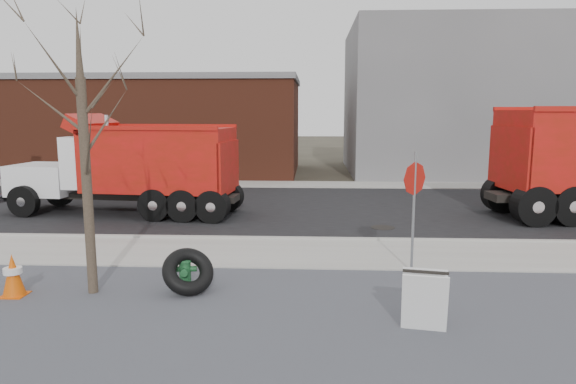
# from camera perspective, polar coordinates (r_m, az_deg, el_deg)

# --- Properties ---
(ground) EXTENTS (120.00, 120.00, 0.00)m
(ground) POSITION_cam_1_polar(r_m,az_deg,el_deg) (12.20, -1.69, -7.26)
(ground) COLOR #383328
(ground) RESTS_ON ground
(gravel_verge) EXTENTS (60.00, 5.00, 0.03)m
(gravel_verge) POSITION_cam_1_polar(r_m,az_deg,el_deg) (8.90, -3.47, -13.45)
(gravel_verge) COLOR slate
(gravel_verge) RESTS_ON ground
(sidewalk) EXTENTS (60.00, 2.50, 0.06)m
(sidewalk) POSITION_cam_1_polar(r_m,az_deg,el_deg) (12.43, -1.60, -6.81)
(sidewalk) COLOR #9E9B93
(sidewalk) RESTS_ON ground
(curb) EXTENTS (60.00, 0.15, 0.11)m
(curb) POSITION_cam_1_polar(r_m,az_deg,el_deg) (13.68, -1.19, -5.23)
(curb) COLOR #9E9B93
(curb) RESTS_ON ground
(road) EXTENTS (60.00, 9.40, 0.02)m
(road) POSITION_cam_1_polar(r_m,az_deg,el_deg) (18.32, -0.17, -1.73)
(road) COLOR black
(road) RESTS_ON ground
(far_sidewalk) EXTENTS (60.00, 2.00, 0.06)m
(far_sidewalk) POSITION_cam_1_polar(r_m,az_deg,el_deg) (23.93, 0.52, 0.84)
(far_sidewalk) COLOR #9E9B93
(far_sidewalk) RESTS_ON ground
(building_grey) EXTENTS (12.00, 10.00, 8.00)m
(building_grey) POSITION_cam_1_polar(r_m,az_deg,el_deg) (30.77, 18.24, 9.61)
(building_grey) COLOR gray
(building_grey) RESTS_ON ground
(building_brick) EXTENTS (20.20, 8.20, 5.30)m
(building_brick) POSITION_cam_1_polar(r_m,az_deg,el_deg) (30.69, -18.24, 7.10)
(building_brick) COLOR maroon
(building_brick) RESTS_ON ground
(bare_tree) EXTENTS (3.20, 3.20, 5.20)m
(bare_tree) POSITION_cam_1_polar(r_m,az_deg,el_deg) (9.97, -21.85, 7.69)
(bare_tree) COLOR #382D23
(bare_tree) RESTS_ON ground
(fire_hydrant) EXTENTS (0.46, 0.44, 0.80)m
(fire_hydrant) POSITION_cam_1_polar(r_m,az_deg,el_deg) (10.17, -11.37, -8.60)
(fire_hydrant) COLOR #2C753F
(fire_hydrant) RESTS_ON ground
(truck_tire) EXTENTS (1.26, 1.21, 0.90)m
(truck_tire) POSITION_cam_1_polar(r_m,az_deg,el_deg) (9.93, -11.04, -8.66)
(truck_tire) COLOR black
(truck_tire) RESTS_ON ground
(stop_sign) EXTENTS (0.55, 0.49, 2.59)m
(stop_sign) POSITION_cam_1_polar(r_m,az_deg,el_deg) (10.91, 13.86, 0.11)
(stop_sign) COLOR gray
(stop_sign) RESTS_ON ground
(sandwich_board) EXTENTS (0.76, 0.55, 0.96)m
(sandwich_board) POSITION_cam_1_polar(r_m,az_deg,el_deg) (8.39, 14.92, -11.56)
(sandwich_board) COLOR white
(sandwich_board) RESTS_ON ground
(traffic_cone_near) EXTENTS (0.43, 0.43, 0.82)m
(traffic_cone_near) POSITION_cam_1_polar(r_m,az_deg,el_deg) (10.83, -28.24, -8.18)
(traffic_cone_near) COLOR #E05307
(traffic_cone_near) RESTS_ON ground
(dump_truck_red_b) EXTENTS (7.82, 2.94, 3.28)m
(dump_truck_red_b) POSITION_cam_1_polar(r_m,az_deg,el_deg) (17.66, -16.88, 2.93)
(dump_truck_red_b) COLOR black
(dump_truck_red_b) RESTS_ON ground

